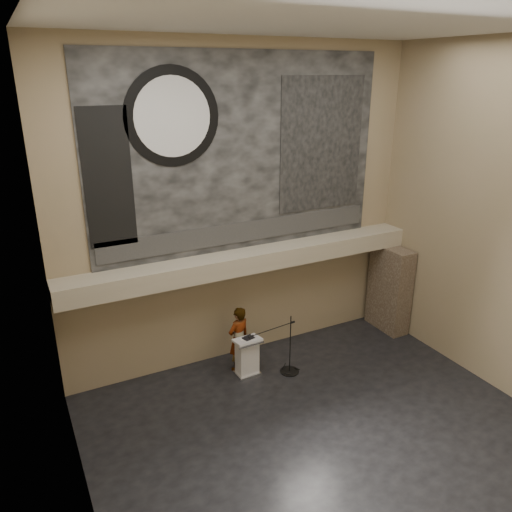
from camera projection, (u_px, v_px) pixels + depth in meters
floor at (320, 431)px, 11.36m from camera, size 10.00×10.00×0.00m
ceiling at (343, 20)px, 8.40m from camera, size 10.00×10.00×0.00m
wall_back at (242, 210)px, 13.21m from camera, size 10.00×0.02×8.50m
wall_front at (506, 351)px, 6.54m from camera, size 10.00×0.02×8.50m
wall_left at (64, 308)px, 7.74m from camera, size 0.02×8.00×8.50m
wall_right at (501, 223)px, 12.02m from camera, size 0.02×8.00×8.50m
soffit at (249, 260)px, 13.33m from camera, size 10.00×0.80×0.50m
sprinkler_left at (194, 281)px, 12.70m from camera, size 0.04×0.04×0.06m
sprinkler_right at (310, 259)px, 14.20m from camera, size 0.04×0.04×0.06m
banner at (242, 155)px, 12.68m from camera, size 8.00×0.05×5.00m
banner_text_strip at (244, 232)px, 13.37m from camera, size 7.76×0.02×0.55m
banner_clock_rim at (172, 117)px, 11.53m from camera, size 2.30×0.02×2.30m
banner_clock_face at (173, 117)px, 11.52m from camera, size 1.84×0.02×1.84m
banner_building_print at (322, 145)px, 13.64m from camera, size 2.60×0.02×3.60m
banner_brick_print at (108, 179)px, 11.30m from camera, size 1.10×0.02×3.20m
stone_pier at (390, 288)px, 15.51m from camera, size 0.60×1.40×2.70m
lectern at (247, 357)px, 13.28m from camera, size 0.72×0.53×1.13m
binder at (248, 338)px, 13.09m from camera, size 0.32×0.28×0.04m
papers at (245, 340)px, 13.00m from camera, size 0.29×0.36×0.00m
speaker_person at (239, 339)px, 13.41m from camera, size 0.77×0.61×1.86m
mic_stand at (288, 364)px, 13.48m from camera, size 1.58×0.52×1.69m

